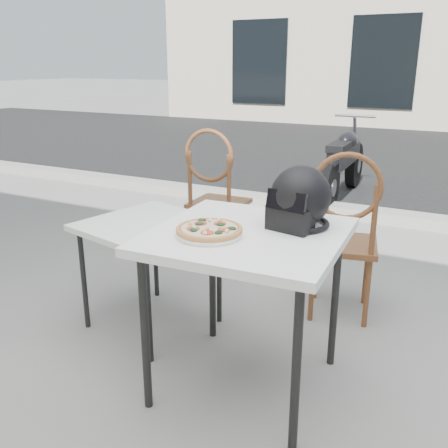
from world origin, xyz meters
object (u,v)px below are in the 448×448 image
at_px(cafe_table_side, 150,232).
at_px(motorcycle, 343,164).
at_px(helmet, 299,200).
at_px(cafe_chair_side, 215,189).
at_px(pizza, 209,229).
at_px(cafe_table_main, 248,247).
at_px(cafe_chair_main, 344,228).
at_px(plate, 209,234).

relative_size(cafe_table_side, motorcycle, 0.44).
height_order(helmet, cafe_chair_side, helmet).
bearing_deg(cafe_chair_side, helmet, 130.16).
bearing_deg(pizza, cafe_table_main, 45.14).
distance_m(cafe_table_main, motorcycle, 3.95).
relative_size(cafe_table_side, cafe_chair_side, 0.77).
height_order(cafe_table_side, motorcycle, motorcycle).
relative_size(cafe_table_main, cafe_chair_side, 0.82).
bearing_deg(motorcycle, helmet, -80.98).
bearing_deg(helmet, pizza, -123.98).
relative_size(cafe_table_main, cafe_chair_main, 0.83).
bearing_deg(helmet, plate, -123.96).
bearing_deg(cafe_chair_side, cafe_table_side, 95.90).
xyz_separation_m(pizza, helmet, (0.32, 0.32, 0.10)).
relative_size(pizza, cafe_chair_main, 0.31).
distance_m(helmet, cafe_chair_side, 1.70).
distance_m(plate, pizza, 0.02).
height_order(helmet, motorcycle, helmet).
height_order(cafe_chair_side, motorcycle, cafe_chair_side).
relative_size(plate, motorcycle, 0.20).
relative_size(cafe_chair_main, motorcycle, 0.57).
bearing_deg(cafe_table_main, pizza, -134.86).
bearing_deg(plate, cafe_chair_main, 70.75).
bearing_deg(motorcycle, pizza, -86.23).
distance_m(plate, helmet, 0.47).
distance_m(plate, cafe_table_side, 0.81).
distance_m(cafe_chair_main, motorcycle, 3.07).
bearing_deg(motorcycle, cafe_chair_main, -77.47).
bearing_deg(cafe_table_main, cafe_chair_main, 75.65).
bearing_deg(cafe_chair_side, motorcycle, -101.82).
height_order(cafe_table_main, helmet, helmet).
xyz_separation_m(plate, cafe_chair_side, (-0.80, 1.55, -0.22)).
bearing_deg(helmet, cafe_table_side, -175.64).
xyz_separation_m(plate, cafe_chair_main, (0.37, 1.06, -0.23)).
xyz_separation_m(cafe_table_main, cafe_table_side, (-0.78, 0.30, -0.14)).
relative_size(pizza, motorcycle, 0.18).
height_order(pizza, cafe_table_side, pizza).
height_order(cafe_table_main, plate, plate).
xyz_separation_m(plate, helmet, (0.32, 0.32, 0.12)).
bearing_deg(plate, pizza, 65.32).
height_order(cafe_chair_main, cafe_chair_side, cafe_chair_side).
relative_size(helmet, cafe_chair_side, 0.31).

